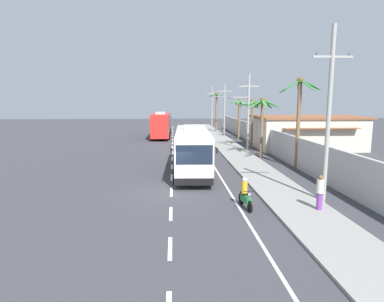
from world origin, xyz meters
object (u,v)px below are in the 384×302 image
object	(u,v)px
pedestrian_near_kerb	(320,191)
palm_fourth	(252,112)
palm_second	(239,111)
utility_pole_mid	(248,111)
palm_farthest	(262,113)
utility_pole_far	(224,107)
utility_pole_nearest	(329,114)
motorcycle_beside_bus	(245,196)
coach_bus_far_lane	(161,124)
coach_bus_foreground	(192,149)
roadside_building	(307,132)
palm_nearest	(299,106)
palm_third	(216,106)
utility_pole_distant	(212,105)

from	to	relation	value
pedestrian_near_kerb	palm_fourth	xyz separation A→B (m)	(1.88, 22.38, 3.21)
palm_second	utility_pole_mid	bearing A→B (deg)	-96.98
pedestrian_near_kerb	palm_farthest	bearing A→B (deg)	91.74
utility_pole_mid	utility_pole_far	xyz separation A→B (m)	(0.24, 18.27, -0.02)
pedestrian_near_kerb	palm_second	distance (m)	31.88
utility_pole_nearest	utility_pole_mid	xyz separation A→B (m)	(-0.20, 18.27, -0.45)
utility_pole_nearest	palm_fourth	world-z (taller)	utility_pole_nearest
palm_fourth	utility_pole_mid	bearing A→B (deg)	-113.74
motorcycle_beside_bus	coach_bus_far_lane	bearing A→B (deg)	99.55
coach_bus_foreground	roadside_building	size ratio (longest dim) A/B	0.89
pedestrian_near_kerb	utility_pole_nearest	xyz separation A→B (m)	(0.93, 1.50, 3.87)
coach_bus_foreground	motorcycle_beside_bus	world-z (taller)	coach_bus_foreground
motorcycle_beside_bus	utility_pole_mid	bearing A→B (deg)	76.99
utility_pole_nearest	utility_pole_far	bearing A→B (deg)	89.94
utility_pole_far	roadside_building	size ratio (longest dim) A/B	0.67
coach_bus_far_lane	pedestrian_near_kerb	bearing A→B (deg)	-74.95
palm_fourth	roadside_building	distance (m)	6.89
palm_nearest	palm_farthest	distance (m)	5.46
utility_pole_far	palm_fourth	distance (m)	15.68
coach_bus_foreground	roadside_building	distance (m)	18.42
motorcycle_beside_bus	palm_second	distance (m)	31.48
coach_bus_far_lane	palm_fourth	distance (m)	16.65
pedestrian_near_kerb	utility_pole_mid	xyz separation A→B (m)	(0.73, 19.77, 3.42)
motorcycle_beside_bus	utility_pole_nearest	distance (m)	6.29
palm_third	utility_pole_far	bearing A→B (deg)	-82.58
coach_bus_far_lane	palm_third	xyz separation A→B (m)	(9.61, 8.44, 2.59)
coach_bus_foreground	coach_bus_far_lane	bearing A→B (deg)	97.69
utility_pole_far	palm_second	distance (m)	6.50
palm_farthest	roadside_building	xyz separation A→B (m)	(6.96, 5.49, -2.44)
roadside_building	palm_third	bearing A→B (deg)	110.27
palm_second	palm_farthest	world-z (taller)	palm_farthest
motorcycle_beside_bus	palm_third	xyz separation A→B (m)	(3.96, 42.05, 3.97)
palm_farthest	utility_pole_mid	bearing A→B (deg)	98.84
coach_bus_foreground	utility_pole_far	world-z (taller)	utility_pole_far
palm_nearest	motorcycle_beside_bus	bearing A→B (deg)	-123.59
utility_pole_distant	palm_nearest	bearing A→B (deg)	-87.73
utility_pole_mid	palm_fourth	bearing A→B (deg)	66.26
utility_pole_mid	utility_pole_distant	size ratio (longest dim) A/B	0.97
utility_pole_mid	palm_fourth	world-z (taller)	utility_pole_mid
utility_pole_far	palm_second	xyz separation A→B (m)	(1.21, -6.37, -0.45)
coach_bus_far_lane	palm_nearest	world-z (taller)	palm_nearest
coach_bus_foreground	motorcycle_beside_bus	distance (m)	9.19
utility_pole_nearest	utility_pole_far	world-z (taller)	utility_pole_nearest
coach_bus_foreground	utility_pole_mid	xyz separation A→B (m)	(6.66, 10.05, 2.64)
coach_bus_far_lane	utility_pole_mid	distance (m)	18.00
motorcycle_beside_bus	palm_third	distance (m)	42.43
coach_bus_foreground	utility_pole_distant	world-z (taller)	utility_pole_distant
utility_pole_nearest	utility_pole_far	size ratio (longest dim) A/B	1.15
pedestrian_near_kerb	palm_fourth	distance (m)	22.69
coach_bus_far_lane	palm_second	world-z (taller)	palm_second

